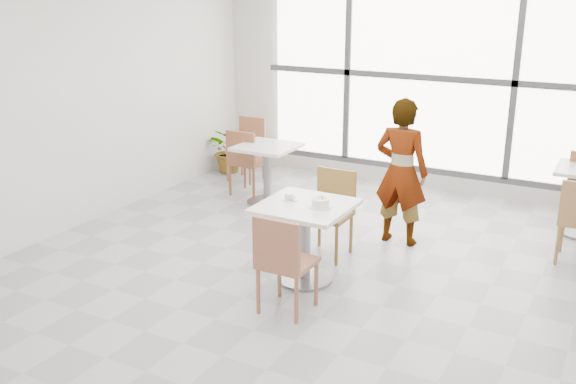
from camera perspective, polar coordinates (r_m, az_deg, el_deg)
The scene contains 14 objects.
floor at distance 5.98m, azimuth 1.39°, elevation -8.38°, with size 7.00×7.00×0.00m, color #9E9EA5.
wall_back at distance 8.71m, azimuth 12.25°, elevation 9.89°, with size 6.00×6.00×0.00m, color silver.
wall_left at distance 7.33m, azimuth -20.04°, elevation 7.80°, with size 7.00×7.00×0.00m, color silver.
window at distance 8.65m, azimuth 12.13°, elevation 9.84°, with size 4.60×0.07×2.52m.
main_table at distance 5.91m, azimuth 1.52°, elevation -3.18°, with size 0.80×0.80×0.75m.
chair_near at distance 5.32m, azimuth -0.47°, elevation -5.87°, with size 0.42×0.42×0.87m.
chair_far at distance 6.55m, azimuth 3.86°, elevation -1.29°, with size 0.42×0.42×0.87m.
oatmeal_bowl at distance 5.75m, azimuth 2.88°, elevation -0.93°, with size 0.21×0.21×0.10m.
coffee_cup at distance 5.93m, azimuth 0.09°, elevation -0.45°, with size 0.16×0.13×0.07m.
person at distance 6.84m, azimuth 9.94°, elevation 1.75°, with size 0.57×0.37×1.56m, color black.
bg_table_left at distance 8.06m, azimuth -1.84°, elevation 2.31°, with size 0.70×0.70×0.75m.
bg_chair_left_near at distance 8.39m, azimuth -3.77°, elevation 2.99°, with size 0.42×0.42×0.87m.
bg_chair_left_far at distance 9.13m, azimuth -3.49°, elevation 4.21°, with size 0.42×0.42×0.87m.
plant_left at distance 9.51m, azimuth -5.13°, elevation 3.66°, with size 0.59×0.51×0.65m, color #478739.
Camera 1 is at (2.45, -4.78, 2.64)m, focal length 40.39 mm.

